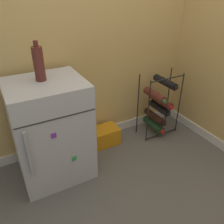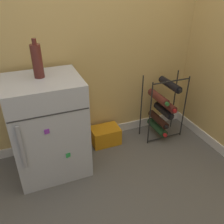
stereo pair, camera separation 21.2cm
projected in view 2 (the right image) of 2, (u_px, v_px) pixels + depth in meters
name	position (u px, v px, depth m)	size (l,w,h in m)	color
ground_plane	(123.00, 175.00, 2.01)	(14.00, 14.00, 0.00)	#56544F
wall_back	(93.00, 9.00, 1.93)	(6.98, 0.07, 2.50)	tan
mini_fridge	(49.00, 127.00, 1.91)	(0.56, 0.52, 0.82)	#B7BABF
wine_rack	(162.00, 108.00, 2.37)	(0.41, 0.33, 0.66)	black
soda_box	(105.00, 135.00, 2.37)	(0.28, 0.20, 0.17)	orange
fridge_top_bottle	(37.00, 61.00, 1.68)	(0.07, 0.07, 0.28)	#56231E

